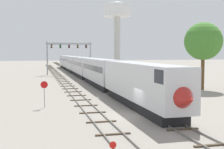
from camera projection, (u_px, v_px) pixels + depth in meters
name	position (u px, v px, depth m)	size (l,w,h in m)	color
ground_plane	(133.00, 115.00, 28.03)	(400.00, 400.00, 0.00)	gray
track_main	(75.00, 73.00, 86.51)	(2.60, 200.00, 0.16)	slate
track_near	(61.00, 79.00, 65.83)	(2.60, 160.00, 0.16)	slate
passenger_train	(82.00, 66.00, 72.85)	(3.04, 104.77, 4.80)	silver
signal_gantry	(69.00, 51.00, 79.27)	(12.10, 0.49, 8.88)	#999BA0
water_tower	(117.00, 14.00, 117.95)	(11.15, 11.15, 26.16)	beige
stop_sign	(44.00, 91.00, 31.70)	(0.76, 0.08, 2.88)	gray
trackside_tree_left	(203.00, 41.00, 47.36)	(6.03, 6.03, 10.75)	brown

